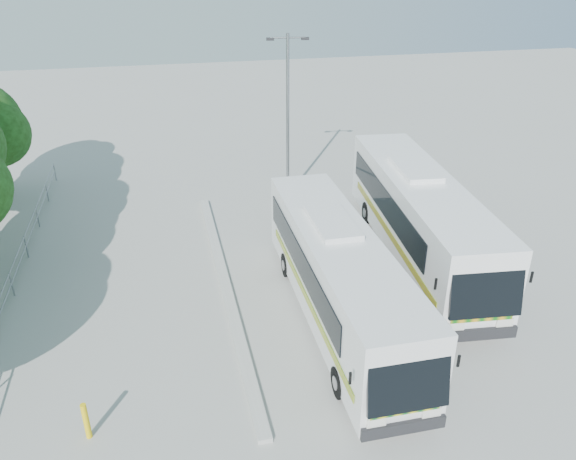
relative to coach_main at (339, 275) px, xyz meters
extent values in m
plane|color=#9E9E99|center=(-1.21, 1.11, -1.75)|extent=(100.00, 100.00, 0.00)
cube|color=#B2B2AD|center=(-3.51, 3.11, -1.67)|extent=(0.40, 16.00, 0.15)
cylinder|color=gray|center=(-11.21, 5.11, -0.80)|extent=(0.06, 22.00, 0.06)
cylinder|color=gray|center=(-11.21, 5.11, -1.20)|extent=(0.06, 22.00, 0.06)
cylinder|color=gray|center=(-11.21, 15.11, -1.25)|extent=(0.06, 0.06, 1.00)
cube|color=silver|center=(0.00, 0.03, 0.01)|extent=(2.44, 11.28, 2.86)
cube|color=black|center=(-0.05, -5.63, 0.36)|extent=(2.16, 0.45, 1.82)
cube|color=black|center=(-1.19, 0.60, 0.36)|extent=(0.12, 9.01, 1.03)
cube|color=black|center=(1.20, 0.58, 0.36)|extent=(0.12, 9.01, 1.03)
cube|color=#0B501D|center=(-1.20, -0.24, -0.53)|extent=(0.11, 9.76, 0.26)
cylinder|color=black|center=(-1.09, -3.62, -1.28)|extent=(0.29, 0.94, 0.94)
cylinder|color=black|center=(1.03, -3.64, -1.28)|extent=(0.29, 0.94, 0.94)
cylinder|color=black|center=(-1.03, 3.23, -1.28)|extent=(0.29, 0.94, 0.94)
cylinder|color=black|center=(1.09, 3.21, -1.28)|extent=(0.29, 0.94, 0.94)
cube|color=white|center=(4.52, 3.49, 0.15)|extent=(3.80, 12.35, 3.09)
cube|color=black|center=(3.87, -2.58, 0.53)|extent=(2.37, 0.71, 1.97)
cube|color=black|center=(3.31, 4.23, 0.53)|extent=(1.08, 9.67, 1.11)
cube|color=black|center=(5.86, 3.96, 0.53)|extent=(1.08, 9.67, 1.11)
cube|color=#0D6113|center=(3.20, 3.33, -0.43)|extent=(1.14, 10.48, 0.28)
cylinder|color=black|center=(2.96, -0.32, -1.24)|extent=(0.41, 1.04, 1.01)
cylinder|color=black|center=(5.24, -0.56, -1.24)|extent=(0.41, 1.04, 1.01)
cylinder|color=black|center=(3.75, 7.04, -1.24)|extent=(0.41, 1.04, 1.01)
cylinder|color=black|center=(6.02, 6.80, -1.24)|extent=(0.41, 1.04, 1.01)
cylinder|color=gray|center=(0.84, 11.00, 2.30)|extent=(0.18, 0.18, 8.09)
cylinder|color=gray|center=(0.84, 11.00, 6.14)|extent=(1.62, 0.27, 0.08)
cube|color=black|center=(0.04, 11.10, 6.09)|extent=(0.37, 0.22, 0.12)
cube|color=black|center=(1.64, 10.91, 6.09)|extent=(0.37, 0.22, 0.12)
cylinder|color=yellow|center=(-7.97, -3.59, -1.19)|extent=(0.20, 0.20, 1.12)
camera|label=1|loc=(-5.37, -15.28, 9.71)|focal=35.00mm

